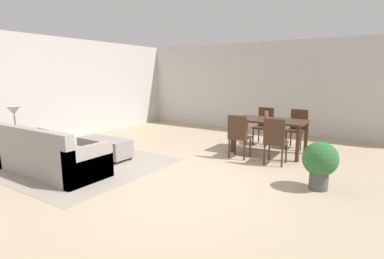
% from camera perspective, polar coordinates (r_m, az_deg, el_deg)
% --- Properties ---
extents(ground_plane, '(10.80, 10.80, 0.00)m').
position_cam_1_polar(ground_plane, '(5.05, -2.65, -9.64)').
color(ground_plane, tan).
extents(wall_back, '(9.00, 0.12, 2.70)m').
position_cam_1_polar(wall_back, '(9.29, 15.59, 7.73)').
color(wall_back, beige).
rests_on(wall_back, ground_plane).
extents(wall_left, '(0.12, 11.00, 2.70)m').
position_cam_1_polar(wall_left, '(8.48, -26.42, 6.79)').
color(wall_left, beige).
rests_on(wall_left, ground_plane).
extents(area_rug, '(3.00, 2.80, 0.01)m').
position_cam_1_polar(area_rug, '(6.26, -20.37, -6.27)').
color(area_rug, gray).
rests_on(area_rug, ground_plane).
extents(couch, '(2.14, 0.89, 0.86)m').
position_cam_1_polar(couch, '(5.88, -25.56, -4.80)').
color(couch, gray).
rests_on(couch, ground_plane).
extents(ottoman_table, '(1.18, 0.49, 0.42)m').
position_cam_1_polar(ottoman_table, '(6.52, -16.35, -3.23)').
color(ottoman_table, gray).
rests_on(ottoman_table, ground_plane).
extents(side_table, '(0.40, 0.40, 0.59)m').
position_cam_1_polar(side_table, '(7.09, -30.56, -1.37)').
color(side_table, brown).
rests_on(side_table, ground_plane).
extents(table_lamp, '(0.26, 0.26, 0.53)m').
position_cam_1_polar(table_lamp, '(7.01, -30.97, 2.92)').
color(table_lamp, brown).
rests_on(table_lamp, side_table).
extents(dining_table, '(1.55, 0.86, 0.76)m').
position_cam_1_polar(dining_table, '(6.81, 14.66, 1.05)').
color(dining_table, '#422B1C').
rests_on(dining_table, ground_plane).
extents(dining_chair_near_left, '(0.41, 0.41, 0.92)m').
position_cam_1_polar(dining_chair_near_left, '(6.26, 8.91, -0.85)').
color(dining_chair_near_left, '#422B1C').
rests_on(dining_chair_near_left, ground_plane).
extents(dining_chair_near_right, '(0.42, 0.42, 0.92)m').
position_cam_1_polar(dining_chair_near_right, '(5.95, 15.64, -1.73)').
color(dining_chair_near_right, '#422B1C').
rests_on(dining_chair_near_right, ground_plane).
extents(dining_chair_far_left, '(0.43, 0.43, 0.92)m').
position_cam_1_polar(dining_chair_far_left, '(7.70, 13.66, 1.10)').
color(dining_chair_far_left, '#422B1C').
rests_on(dining_chair_far_left, ground_plane).
extents(dining_chair_far_right, '(0.43, 0.43, 0.92)m').
position_cam_1_polar(dining_chair_far_right, '(7.51, 19.57, 0.55)').
color(dining_chair_far_right, '#422B1C').
rests_on(dining_chair_far_right, ground_plane).
extents(vase_centerpiece, '(0.08, 0.08, 0.18)m').
position_cam_1_polar(vase_centerpiece, '(6.76, 14.06, 2.65)').
color(vase_centerpiece, '#B26659').
rests_on(vase_centerpiece, dining_table).
extents(potted_plant, '(0.53, 0.53, 0.75)m').
position_cam_1_polar(potted_plant, '(4.93, 23.34, -5.67)').
color(potted_plant, '#4C4C51').
rests_on(potted_plant, ground_plane).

